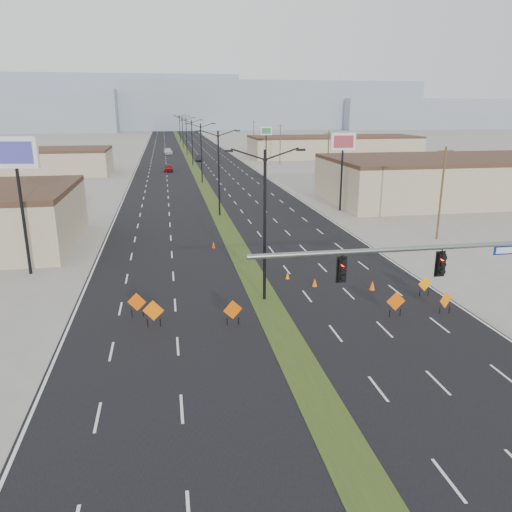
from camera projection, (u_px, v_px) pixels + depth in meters
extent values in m
plane|color=gray|center=(316.00, 395.00, 22.53)|extent=(600.00, 600.00, 0.00)
cube|color=black|center=(192.00, 164.00, 116.88)|extent=(25.00, 400.00, 0.02)
cube|color=#2B3F16|center=(192.00, 164.00, 116.88)|extent=(2.00, 400.00, 0.04)
cube|color=tan|center=(30.00, 163.00, 96.65)|extent=(30.00, 14.00, 4.50)
cube|color=tan|center=(456.00, 180.00, 69.98)|extent=(36.00, 18.00, 5.50)
cube|color=tan|center=(334.00, 147.00, 132.06)|extent=(44.00, 16.00, 5.00)
cube|color=#8796A8|center=(238.00, 106.00, 308.38)|extent=(220.00, 50.00, 28.00)
cube|color=#8796A8|center=(453.00, 114.00, 324.16)|extent=(160.00, 50.00, 18.00)
cube|color=#8796A8|center=(124.00, 102.00, 314.79)|extent=(140.00, 50.00, 32.00)
cylinder|color=slate|center=(414.00, 248.00, 23.57)|extent=(16.00, 0.24, 0.24)
cube|color=navy|center=(511.00, 250.00, 24.52)|extent=(1.90, 0.04, 0.45)
cube|color=black|center=(342.00, 270.00, 23.22)|extent=(0.50, 0.28, 1.30)
sphere|color=#FF0C05|center=(344.00, 264.00, 22.97)|extent=(0.22, 0.22, 0.22)
cube|color=black|center=(441.00, 265.00, 24.07)|extent=(0.50, 0.28, 1.30)
sphere|color=#FF0C05|center=(443.00, 259.00, 23.82)|extent=(0.22, 0.22, 0.22)
cylinder|color=black|center=(265.00, 228.00, 32.43)|extent=(0.20, 0.20, 10.00)
cube|color=black|center=(228.00, 151.00, 30.63)|extent=(0.55, 0.24, 0.14)
cube|color=black|center=(301.00, 150.00, 31.41)|extent=(0.55, 0.24, 0.14)
cylinder|color=black|center=(219.00, 174.00, 58.85)|extent=(0.20, 0.20, 10.00)
cube|color=black|center=(198.00, 131.00, 57.05)|extent=(0.55, 0.24, 0.14)
cube|color=black|center=(238.00, 131.00, 57.83)|extent=(0.55, 0.24, 0.14)
cylinder|color=black|center=(201.00, 154.00, 85.27)|extent=(0.20, 0.20, 10.00)
cube|color=black|center=(187.00, 124.00, 83.47)|extent=(0.55, 0.24, 0.14)
cube|color=black|center=(214.00, 124.00, 84.25)|extent=(0.55, 0.24, 0.14)
cylinder|color=black|center=(192.00, 143.00, 111.68)|extent=(0.20, 0.20, 10.00)
cube|color=black|center=(181.00, 120.00, 109.88)|extent=(0.55, 0.24, 0.14)
cube|color=black|center=(202.00, 120.00, 110.66)|extent=(0.55, 0.24, 0.14)
cylinder|color=black|center=(187.00, 136.00, 138.10)|extent=(0.20, 0.20, 10.00)
cube|color=black|center=(177.00, 118.00, 136.30)|extent=(0.55, 0.24, 0.14)
cube|color=black|center=(194.00, 118.00, 137.08)|extent=(0.55, 0.24, 0.14)
cylinder|color=black|center=(183.00, 132.00, 164.52)|extent=(0.20, 0.20, 10.00)
cube|color=black|center=(175.00, 116.00, 162.72)|extent=(0.55, 0.24, 0.14)
cube|color=black|center=(189.00, 116.00, 163.50)|extent=(0.55, 0.24, 0.14)
cylinder|color=black|center=(180.00, 129.00, 190.93)|extent=(0.20, 0.20, 10.00)
cube|color=black|center=(173.00, 115.00, 189.13)|extent=(0.55, 0.24, 0.14)
cube|color=black|center=(185.00, 115.00, 189.92)|extent=(0.55, 0.24, 0.14)
cylinder|color=#4C3823|center=(441.00, 194.00, 48.24)|extent=(0.20, 0.20, 9.00)
cube|color=#4C3823|center=(446.00, 151.00, 47.07)|extent=(1.60, 0.10, 0.10)
cylinder|color=#4C3823|center=(328.00, 159.00, 81.26)|extent=(0.20, 0.20, 9.00)
cube|color=#4C3823|center=(329.00, 133.00, 80.09)|extent=(1.60, 0.10, 0.10)
cylinder|color=#4C3823|center=(280.00, 144.00, 114.28)|extent=(0.20, 0.20, 9.00)
cube|color=#4C3823|center=(280.00, 126.00, 113.11)|extent=(1.60, 0.10, 0.10)
cylinder|color=#4C3823|center=(254.00, 136.00, 147.30)|extent=(0.20, 0.20, 9.00)
cube|color=#4C3823|center=(254.00, 122.00, 146.13)|extent=(1.60, 0.10, 0.10)
imported|color=maroon|center=(168.00, 168.00, 101.89)|extent=(1.91, 4.15, 1.38)
imported|color=black|center=(199.00, 158.00, 122.35)|extent=(1.53, 4.25, 1.40)
imported|color=silver|center=(168.00, 151.00, 140.19)|extent=(2.69, 5.65, 1.59)
cube|color=#DE5204|center=(137.00, 302.00, 30.76)|extent=(1.16, 0.34, 1.18)
cylinder|color=black|center=(132.00, 313.00, 30.92)|extent=(0.05, 0.05, 0.49)
cylinder|color=black|center=(143.00, 313.00, 31.03)|extent=(0.05, 0.05, 0.49)
cube|color=#EE6505|center=(153.00, 310.00, 29.29)|extent=(1.26, 0.26, 1.27)
cylinder|color=black|center=(148.00, 323.00, 29.45)|extent=(0.05, 0.05, 0.53)
cylinder|color=black|center=(160.00, 322.00, 29.58)|extent=(0.05, 0.05, 0.53)
cube|color=#D85104|center=(233.00, 310.00, 29.58)|extent=(1.17, 0.31, 1.19)
cylinder|color=black|center=(227.00, 322.00, 29.73)|extent=(0.05, 0.05, 0.49)
cylinder|color=black|center=(239.00, 321.00, 29.85)|extent=(0.05, 0.05, 0.49)
cube|color=#E25404|center=(396.00, 301.00, 30.81)|extent=(1.21, 0.07, 1.21)
cylinder|color=black|center=(390.00, 313.00, 30.97)|extent=(0.05, 0.05, 0.50)
cylinder|color=black|center=(400.00, 312.00, 31.09)|extent=(0.05, 0.05, 0.50)
cube|color=orange|center=(425.00, 284.00, 34.26)|extent=(1.07, 0.25, 1.08)
cylinder|color=black|center=(420.00, 293.00, 34.40)|extent=(0.05, 0.05, 0.45)
cylinder|color=black|center=(428.00, 292.00, 34.51)|extent=(0.05, 0.05, 0.45)
cube|color=orange|center=(446.00, 300.00, 31.27)|extent=(1.04, 0.50, 1.12)
cylinder|color=black|center=(440.00, 310.00, 31.41)|extent=(0.05, 0.05, 0.47)
cylinder|color=black|center=(449.00, 310.00, 31.52)|extent=(0.05, 0.05, 0.47)
cone|color=#FF6C05|center=(287.00, 276.00, 37.84)|extent=(0.40, 0.40, 0.53)
cone|color=#EE6105|center=(315.00, 282.00, 36.22)|extent=(0.39, 0.39, 0.62)
cone|color=#ED5304|center=(372.00, 285.00, 35.53)|extent=(0.47, 0.47, 0.69)
cone|color=#E35204|center=(214.00, 245.00, 46.25)|extent=(0.44, 0.44, 0.57)
cylinder|color=black|center=(24.00, 220.00, 37.92)|extent=(0.24, 0.24, 8.68)
cube|color=white|center=(14.00, 152.00, 36.49)|extent=(3.44, 0.92, 2.28)
cube|color=#4242A0|center=(14.00, 153.00, 36.30)|extent=(2.71, 0.51, 1.60)
cylinder|color=black|center=(341.00, 179.00, 62.19)|extent=(0.24, 0.24, 7.93)
cube|color=white|center=(343.00, 142.00, 60.88)|extent=(3.13, 0.37, 2.09)
cube|color=#9A333C|center=(344.00, 142.00, 60.69)|extent=(2.51, 0.06, 1.46)
cylinder|color=black|center=(266.00, 149.00, 113.93)|extent=(0.24, 0.24, 6.99)
cube|color=white|center=(266.00, 131.00, 112.78)|extent=(2.77, 0.96, 1.84)
cube|color=#337F42|center=(266.00, 131.00, 112.59)|extent=(2.16, 0.54, 1.29)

